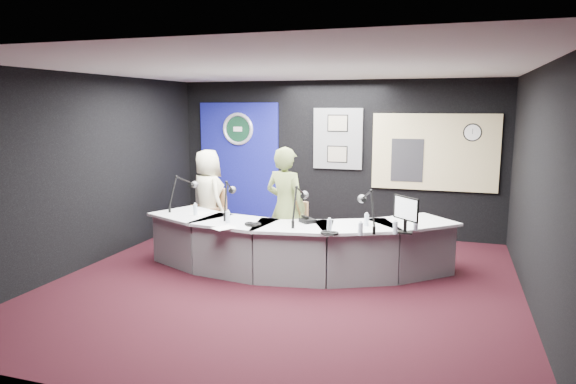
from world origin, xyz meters
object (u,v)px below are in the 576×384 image
(broadcast_desk, at_px, (293,245))
(armchair_right, at_px, (286,237))
(person_man, at_px, (208,197))
(armchair_left, at_px, (208,216))
(person_woman, at_px, (285,208))

(broadcast_desk, relative_size, armchair_right, 5.01)
(broadcast_desk, height_order, person_man, person_man)
(armchair_left, bearing_deg, broadcast_desk, 10.72)
(broadcast_desk, height_order, person_woman, person_woman)
(armchair_right, relative_size, person_woman, 0.51)
(armchair_left, height_order, armchair_right, armchair_left)
(broadcast_desk, relative_size, person_man, 2.79)
(armchair_right, distance_m, person_man, 1.91)
(person_man, bearing_deg, broadcast_desk, -173.24)
(broadcast_desk, relative_size, person_woman, 2.55)
(armchair_left, distance_m, person_man, 0.33)
(broadcast_desk, relative_size, armchair_left, 4.71)
(armchair_left, xyz_separation_m, person_man, (0.00, 0.00, 0.33))
(armchair_left, xyz_separation_m, armchair_right, (1.67, -0.85, -0.03))
(broadcast_desk, distance_m, person_man, 2.13)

